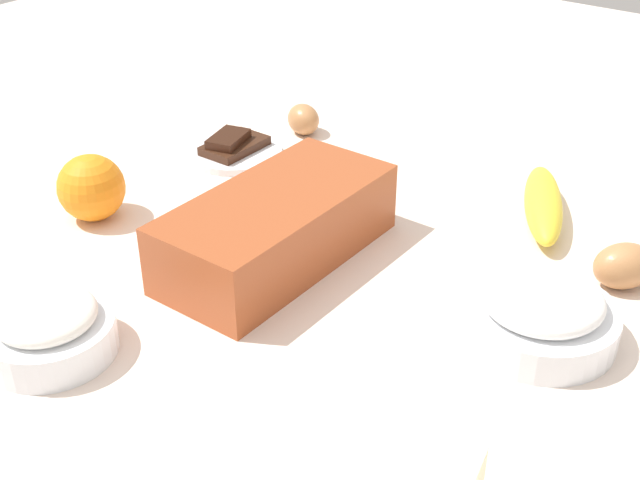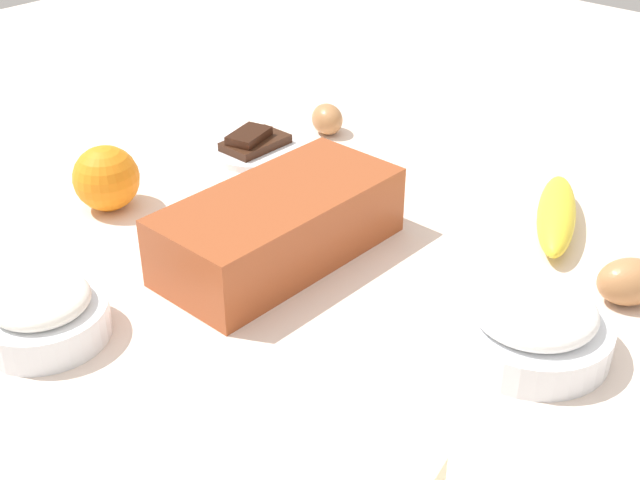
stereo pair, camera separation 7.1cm
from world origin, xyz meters
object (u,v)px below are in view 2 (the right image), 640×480
egg_near_butter (327,119)px  loaf_pan (280,224)px  sugar_bowl (532,324)px  banana (556,214)px  flour_bowl (43,313)px  egg_beside_bowl (629,282)px  chocolate_plate (255,147)px  orange_fruit (106,178)px

egg_near_butter → loaf_pan: bearing=33.3°
sugar_bowl → banana: sugar_bowl is taller
flour_bowl → banana: size_ratio=0.65×
sugar_bowl → banana: size_ratio=0.79×
sugar_bowl → loaf_pan: bearing=-82.0°
egg_near_butter → egg_beside_bowl: egg_beside_bowl is taller
egg_near_butter → chocolate_plate: 0.12m
orange_fruit → loaf_pan: bearing=104.6°
egg_beside_bowl → flour_bowl: bearing=-41.9°
loaf_pan → egg_near_butter: 0.35m
sugar_bowl → flour_bowl: bearing=-50.1°
flour_bowl → egg_beside_bowl: 0.58m
sugar_bowl → orange_fruit: bearing=-79.0°
orange_fruit → flour_bowl: bearing=41.3°
flour_bowl → orange_fruit: 0.26m
orange_fruit → chocolate_plate: size_ratio=0.62×
orange_fruit → egg_near_butter: size_ratio=1.45×
sugar_bowl → banana: bearing=-156.8°
chocolate_plate → egg_beside_bowl: bearing=90.9°
loaf_pan → orange_fruit: size_ratio=3.47×
sugar_bowl → egg_near_butter: sugar_bowl is taller
loaf_pan → flour_bowl: bearing=-14.0°
banana → orange_fruit: bearing=-53.3°
flour_bowl → orange_fruit: orange_fruit is taller
orange_fruit → egg_near_butter: bearing=172.5°
egg_near_butter → egg_beside_bowl: bearing=77.7°
loaf_pan → egg_near_butter: bearing=-146.6°
banana → chocolate_plate: 0.42m
loaf_pan → chocolate_plate: bearing=-127.7°
egg_near_butter → chocolate_plate: bearing=-12.8°
sugar_bowl → egg_beside_bowl: sugar_bowl is taller
egg_beside_bowl → orange_fruit: bearing=-67.0°
loaf_pan → orange_fruit: 0.24m
sugar_bowl → chocolate_plate: sugar_bowl is taller
orange_fruit → egg_near_butter: orange_fruit is taller
chocolate_plate → sugar_bowl: bearing=75.9°
banana → orange_fruit: orange_fruit is taller
flour_bowl → chocolate_plate: (-0.43, -0.15, -0.02)m
orange_fruit → chocolate_plate: 0.23m
flour_bowl → egg_near_butter: (-0.55, -0.13, -0.01)m
flour_bowl → orange_fruit: (-0.20, -0.17, 0.01)m
flour_bowl → orange_fruit: bearing=-138.7°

